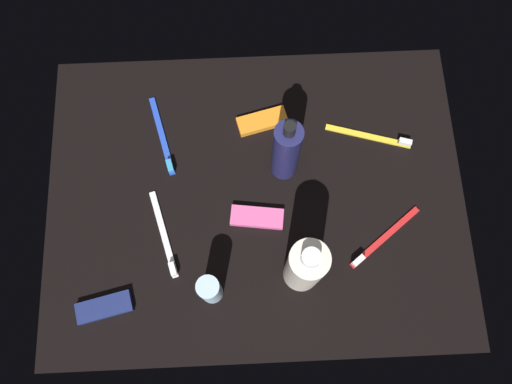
# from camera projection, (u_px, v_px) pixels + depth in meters

# --- Properties ---
(ground_plane) EXTENTS (0.84, 0.64, 0.01)m
(ground_plane) POSITION_uv_depth(u_px,v_px,m) (256.00, 197.00, 1.02)
(ground_plane) COLOR black
(lotion_bottle) EXTENTS (0.05, 0.05, 0.21)m
(lotion_bottle) POSITION_uv_depth(u_px,v_px,m) (286.00, 151.00, 0.95)
(lotion_bottle) COLOR #1D1E4E
(lotion_bottle) RESTS_ON ground_plane
(bodywash_bottle) EXTENTS (0.07, 0.07, 0.20)m
(bodywash_bottle) POSITION_uv_depth(u_px,v_px,m) (305.00, 267.00, 0.88)
(bodywash_bottle) COLOR silver
(bodywash_bottle) RESTS_ON ground_plane
(deodorant_stick) EXTENTS (0.04, 0.04, 0.11)m
(deodorant_stick) POSITION_uv_depth(u_px,v_px,m) (210.00, 290.00, 0.91)
(deodorant_stick) COLOR silver
(deodorant_stick) RESTS_ON ground_plane
(toothbrush_blue) EXTENTS (0.06, 0.18, 0.02)m
(toothbrush_blue) POSITION_uv_depth(u_px,v_px,m) (163.00, 140.00, 1.04)
(toothbrush_blue) COLOR blue
(toothbrush_blue) RESTS_ON ground_plane
(toothbrush_yellow) EXTENTS (0.18, 0.06, 0.02)m
(toothbrush_yellow) POSITION_uv_depth(u_px,v_px,m) (374.00, 137.00, 1.05)
(toothbrush_yellow) COLOR yellow
(toothbrush_yellow) RESTS_ON ground_plane
(toothbrush_red) EXTENTS (0.15, 0.12, 0.02)m
(toothbrush_red) POSITION_uv_depth(u_px,v_px,m) (381.00, 240.00, 0.98)
(toothbrush_red) COLOR red
(toothbrush_red) RESTS_ON ground_plane
(toothbrush_white) EXTENTS (0.06, 0.18, 0.02)m
(toothbrush_white) POSITION_uv_depth(u_px,v_px,m) (165.00, 239.00, 0.99)
(toothbrush_white) COLOR white
(toothbrush_white) RESTS_ON ground_plane
(snack_bar_navy) EXTENTS (0.11, 0.06, 0.01)m
(snack_bar_navy) POSITION_uv_depth(u_px,v_px,m) (104.00, 307.00, 0.95)
(snack_bar_navy) COLOR navy
(snack_bar_navy) RESTS_ON ground_plane
(snack_bar_pink) EXTENTS (0.11, 0.05, 0.01)m
(snack_bar_pink) POSITION_uv_depth(u_px,v_px,m) (256.00, 217.00, 1.00)
(snack_bar_pink) COLOR #E55999
(snack_bar_pink) RESTS_ON ground_plane
(snack_bar_orange) EXTENTS (0.11, 0.06, 0.01)m
(snack_bar_orange) POSITION_uv_depth(u_px,v_px,m) (262.00, 121.00, 1.06)
(snack_bar_orange) COLOR orange
(snack_bar_orange) RESTS_ON ground_plane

